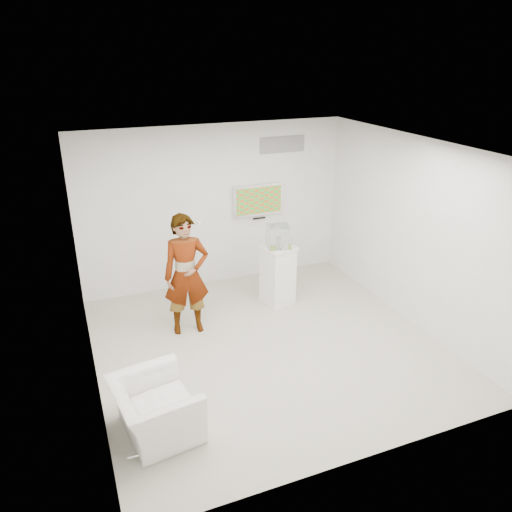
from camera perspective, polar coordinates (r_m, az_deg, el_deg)
name	(u,v)px	position (r m, az deg, el deg)	size (l,w,h in m)	color
room	(268,255)	(7.06, 1.38, 0.15)	(5.01, 5.01, 3.00)	#ACAA9E
tv	(258,200)	(9.49, 0.25, 6.43)	(1.00, 0.08, 0.60)	silver
logo_decal	(282,145)	(9.49, 3.04, 12.60)	(0.90, 0.02, 0.30)	gray
person	(186,275)	(7.77, -7.96, -2.15)	(0.71, 0.46, 1.94)	white
armchair	(156,409)	(6.17, -11.41, -16.74)	(1.02, 0.89, 0.66)	white
pedestal	(278,275)	(8.76, 2.50, -2.15)	(0.52, 0.52, 1.06)	white
floor_uplight	(283,266)	(10.09, 3.05, -1.19)	(0.17, 0.17, 0.26)	silver
vitrine	(278,236)	(8.48, 2.58, 2.26)	(0.37, 0.37, 0.37)	white
console	(278,241)	(8.51, 2.57, 1.70)	(0.04, 0.14, 0.20)	white
wii_remote	(198,223)	(7.66, -6.59, 3.80)	(0.03, 0.12, 0.03)	white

